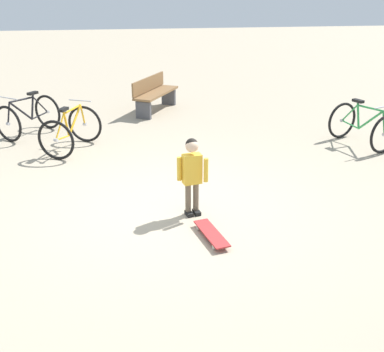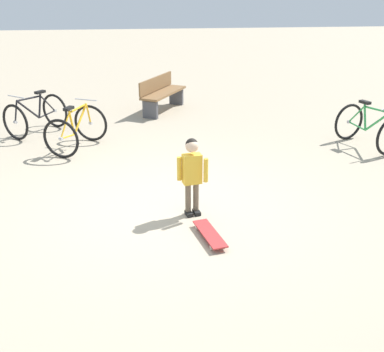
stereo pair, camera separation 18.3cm
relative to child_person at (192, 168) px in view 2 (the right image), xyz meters
name	(u,v)px [view 2 (the right image)]	position (x,y,z in m)	size (l,w,h in m)	color
ground_plane	(165,205)	(-0.31, -0.34, -0.66)	(50.00, 50.00, 0.00)	tan
child_person	(192,168)	(0.00, 0.00, 0.00)	(0.22, 0.40, 1.06)	brown
skateboard	(210,234)	(0.68, 0.14, -0.60)	(0.75, 0.35, 0.07)	#B22D2D
bicycle_near	(36,115)	(-3.93, -2.75, -0.28)	(1.28, 1.22, 0.85)	black
bicycle_mid	(369,127)	(-2.38, 3.56, -0.28)	(1.25, 1.05, 0.85)	black
bicycle_far	(76,129)	(-2.84, -1.82, -0.28)	(1.27, 1.10, 0.85)	black
street_bench	(162,93)	(-5.42, -0.13, -0.23)	(1.61, 1.16, 0.80)	brown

